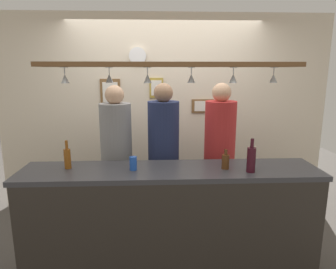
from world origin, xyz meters
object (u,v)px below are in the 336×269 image
Objects in this scene: picture_frame_crest at (156,88)px; picture_frame_lower_pair at (203,106)px; bottle_wine_dark_red at (251,159)px; drink_can at (133,163)px; picture_frame_caricature at (110,92)px; person_middle_navy_shirt at (164,146)px; person_right_red_shirt at (220,146)px; bottle_beer_brown_stubby at (225,161)px; wall_clock at (138,56)px; bottle_beer_amber_tall at (67,158)px; person_left_grey_shirt at (116,148)px.

picture_frame_crest reaches higher than picture_frame_lower_pair.
drink_can is at bearing 174.46° from bottle_wine_dark_red.
person_middle_navy_shirt is at bearing -49.83° from picture_frame_caricature.
bottle_wine_dark_red is 1.15× the size of picture_frame_crest.
bottle_beer_brown_stubby is (-0.09, -0.63, 0.02)m from person_right_red_shirt.
wall_clock is (-0.84, 1.42, 0.98)m from bottle_beer_brown_stubby.
wall_clock is at bearing -178.50° from picture_frame_crest.
bottle_beer_brown_stubby is at bearing -3.11° from bottle_beer_amber_tall.
picture_frame_crest is (-0.60, 1.43, 0.57)m from bottle_beer_brown_stubby.
picture_frame_crest is at bearing 1.50° from wall_clock.
bottle_beer_brown_stubby is 0.69× the size of bottle_beer_amber_tall.
picture_frame_lower_pair is 1.08m from wall_clock.
drink_can is 0.36× the size of picture_frame_caricature.
person_left_grey_shirt is 0.52m from person_middle_navy_shirt.
picture_frame_crest is (0.22, 1.42, 0.58)m from drink_can.
picture_frame_crest reaches higher than drink_can.
person_middle_navy_shirt is 6.72× the size of bottle_beer_amber_tall.
bottle_beer_amber_tall is at bearing 176.89° from bottle_beer_brown_stubby.
bottle_beer_amber_tall is at bearing -113.39° from wall_clock.
person_left_grey_shirt is 0.67m from bottle_beer_amber_tall.
picture_frame_lower_pair is (-0.18, 1.52, 0.28)m from bottle_wine_dark_red.
person_right_red_shirt is at bearing 0.00° from person_middle_navy_shirt.
person_middle_navy_shirt is 1.03m from picture_frame_lower_pair.
person_left_grey_shirt is 0.99× the size of person_middle_navy_shirt.
picture_frame_caricature reaches higher than bottle_beer_brown_stubby.
picture_frame_lower_pair is at bearing 0.00° from picture_frame_caricature.
picture_frame_caricature is at bearing 130.26° from bottle_beer_brown_stubby.
drink_can is at bearing -120.75° from picture_frame_lower_pair.
person_right_red_shirt is at bearing 82.32° from bottle_beer_brown_stubby.
bottle_wine_dark_red is at bearing -5.54° from drink_can.
picture_frame_crest is (0.82, 1.35, 0.54)m from bottle_beer_amber_tall.
wall_clock is at bearing 90.57° from drink_can.
person_middle_navy_shirt is 0.62m from person_right_red_shirt.
bottle_wine_dark_red is 1.00× the size of picture_frame_lower_pair.
picture_frame_crest is 0.61m from picture_frame_caricature.
person_middle_navy_shirt is at bearing -180.00° from person_right_red_shirt.
picture_frame_crest reaches higher than person_left_grey_shirt.
person_right_red_shirt is at bearing 34.51° from drink_can.
person_middle_navy_shirt is 7.94× the size of wall_clock.
picture_frame_lower_pair is (1.07, 0.79, 0.36)m from person_left_grey_shirt.
person_middle_navy_shirt is 0.83m from bottle_beer_brown_stubby.
bottle_beer_amber_tall is at bearing -99.06° from picture_frame_caricature.
bottle_beer_amber_tall is 1.00× the size of picture_frame_crest.
person_left_grey_shirt is 5.75× the size of picture_frame_lower_pair.
drink_can is at bearing -7.01° from bottle_beer_amber_tall.
wall_clock reaches higher than person_right_red_shirt.
person_right_red_shirt reaches higher than picture_frame_lower_pair.
person_left_grey_shirt is 0.98m from picture_frame_caricature.
person_left_grey_shirt is 5.75× the size of bottle_wine_dark_red.
person_middle_navy_shirt is 1.17m from picture_frame_caricature.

